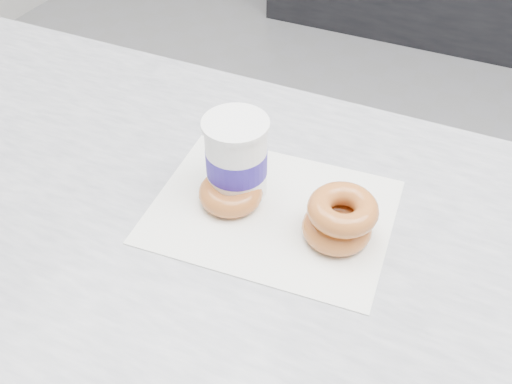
{
  "coord_description": "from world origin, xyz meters",
  "views": [
    {
      "loc": [
        0.04,
        -1.08,
        1.48
      ],
      "look_at": [
        -0.22,
        -0.53,
        0.92
      ],
      "focal_mm": 40.0,
      "sensor_mm": 36.0,
      "label": 1
    }
  ],
  "objects": [
    {
      "name": "wax_paper",
      "position": [
        -0.19,
        -0.54,
        0.9
      ],
      "size": [
        0.36,
        0.29,
        0.0
      ],
      "primitive_type": "cube",
      "rotation": [
        0.0,
        0.0,
        0.08
      ],
      "color": "white",
      "rests_on": "counter"
    },
    {
      "name": "donut_stack",
      "position": [
        -0.09,
        -0.55,
        0.94
      ],
      "size": [
        0.12,
        0.12,
        0.07
      ],
      "color": "#CB7C37",
      "rests_on": "wax_paper"
    },
    {
      "name": "coffee_cup",
      "position": [
        -0.25,
        -0.52,
        0.96
      ],
      "size": [
        0.11,
        0.11,
        0.13
      ],
      "rotation": [
        0.0,
        0.0,
        0.27
      ],
      "color": "white",
      "rests_on": "counter"
    },
    {
      "name": "ground",
      "position": [
        0.0,
        0.0,
        0.0
      ],
      "size": [
        5.0,
        5.0,
        0.0
      ],
      "primitive_type": "plane",
      "color": "gray",
      "rests_on": "ground"
    },
    {
      "name": "donut_single",
      "position": [
        -0.25,
        -0.54,
        0.92
      ],
      "size": [
        0.11,
        0.11,
        0.03
      ],
      "primitive_type": "torus",
      "rotation": [
        0.0,
        0.0,
        0.16
      ],
      "color": "#CB7C37",
      "rests_on": "wax_paper"
    }
  ]
}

